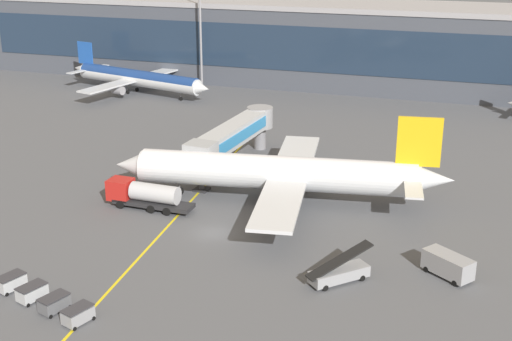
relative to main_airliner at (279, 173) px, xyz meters
name	(u,v)px	position (x,y,z in m)	size (l,w,h in m)	color
ground_plane	(213,233)	(-4.27, -11.27, -3.78)	(700.00, 700.00, 0.00)	#515459
apron_lead_in_line	(174,220)	(-9.97, -9.27, -3.78)	(0.30, 80.00, 0.01)	yellow
terminal_building	(420,48)	(9.73, 67.53, 4.70)	(195.58, 20.52, 16.93)	#424751
main_airliner	(279,173)	(0.00, 0.00, 0.00)	(41.68, 33.12, 11.52)	silver
jet_bridge	(235,134)	(-9.54, 10.67, 1.01)	(5.60, 22.82, 6.48)	#B2B7BC
fuel_tanker	(144,194)	(-14.78, -7.00, -2.04)	(10.88, 2.96, 3.25)	#232326
crew_van	(449,265)	(21.18, -13.50, -2.47)	(5.28, 4.64, 2.30)	gray
belt_loader	(339,273)	(11.29, -17.84, -2.79)	(5.79, 5.85, 3.49)	gray
baggage_cart_0	(11,282)	(-17.69, -28.89, -3.00)	(2.32, 3.00, 1.48)	#B2B7BC
baggage_cart_1	(32,292)	(-14.66, -29.92, -3.00)	(2.32, 3.00, 1.48)	#B2B7BC
baggage_cart_2	(54,303)	(-11.63, -30.95, -3.00)	(2.32, 3.00, 1.48)	#595B60
baggage_cart_3	(78,315)	(-8.60, -31.98, -3.00)	(2.32, 3.00, 1.48)	gray
commuter_jet_near	(137,78)	(-43.02, 46.25, -0.63)	(34.78, 27.90, 9.12)	silver
apron_light_mast_0	(200,19)	(-33.03, 55.57, 10.18)	(2.80, 0.50, 23.94)	gray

